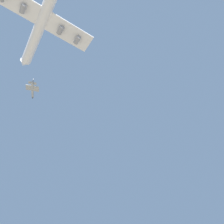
% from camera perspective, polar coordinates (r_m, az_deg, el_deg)
% --- Properties ---
extents(carrier_jet, '(76.65, 61.00, 18.52)m').
position_cam_1_polar(carrier_jet, '(140.19, -17.93, 22.74)').
color(carrier_jet, white).
extents(chase_jet_left_wing, '(14.13, 11.13, 4.00)m').
position_cam_1_polar(chase_jet_left_wing, '(145.11, -20.48, 5.61)').
color(chase_jet_left_wing, '#999EA3').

